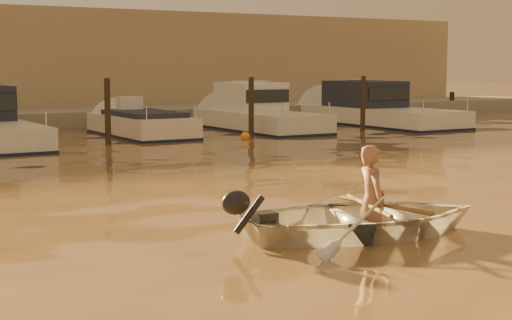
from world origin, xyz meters
TOP-DOWN VIEW (x-y plane):
  - ground_plane at (0.00, 0.00)m, footprint 160.00×160.00m
  - dinghy at (-1.52, -0.24)m, footprint 3.93×3.17m
  - person at (-1.43, -0.26)m, footprint 0.49×0.64m
  - outboard_motor at (-2.99, 0.08)m, footprint 0.96×0.58m
  - oar_port at (-1.28, -0.29)m, footprint 0.07×2.10m
  - oar_starboard at (-1.47, -0.25)m, footprint 0.85×1.97m
  - moored_boat_3 at (1.77, 16.00)m, footprint 2.07×5.97m
  - moored_boat_4 at (6.43, 16.00)m, footprint 2.34×7.18m
  - moored_boat_5 at (11.95, 16.00)m, footprint 2.69×8.88m
  - piling_2 at (-0.20, 13.80)m, footprint 0.18×0.18m
  - piling_3 at (4.80, 13.80)m, footprint 0.18×0.18m
  - piling_4 at (9.50, 13.80)m, footprint 0.18×0.18m
  - fender_c at (-2.62, 12.21)m, footprint 0.30×0.30m
  - fender_d at (4.19, 13.14)m, footprint 0.30×0.30m
  - fender_e at (7.32, 13.58)m, footprint 0.30×0.30m
  - quay at (0.00, 21.50)m, footprint 52.00×4.00m
  - waterfront_building at (0.00, 27.00)m, footprint 46.00×7.00m

SIDE VIEW (x-z plane):
  - ground_plane at x=0.00m, z-range 0.00..0.00m
  - fender_c at x=-2.62m, z-range -0.05..0.25m
  - fender_d at x=4.19m, z-range -0.05..0.25m
  - fender_e at x=7.32m, z-range -0.05..0.25m
  - quay at x=0.00m, z-range -0.35..0.65m
  - moored_boat_3 at x=1.77m, z-range -0.25..0.70m
  - dinghy at x=-1.52m, z-range -0.12..0.60m
  - outboard_motor at x=-2.99m, z-range -0.07..0.63m
  - oar_port at x=-1.28m, z-range 0.35..0.49m
  - oar_starboard at x=-1.47m, z-range 0.35..0.49m
  - person at x=-1.43m, z-range -0.30..1.27m
  - moored_boat_4 at x=6.43m, z-range -0.25..1.50m
  - moored_boat_5 at x=11.95m, z-range -0.25..1.50m
  - piling_2 at x=-0.20m, z-range -0.20..2.00m
  - piling_3 at x=4.80m, z-range -0.20..2.00m
  - piling_4 at x=9.50m, z-range -0.20..2.00m
  - waterfront_building at x=0.00m, z-range 0.00..4.80m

